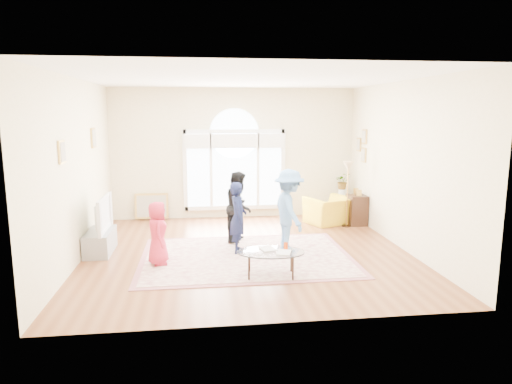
{
  "coord_description": "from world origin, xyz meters",
  "views": [
    {
      "loc": [
        -0.88,
        -8.27,
        2.6
      ],
      "look_at": [
        0.2,
        0.3,
        1.1
      ],
      "focal_mm": 32.0,
      "sensor_mm": 36.0,
      "label": 1
    }
  ],
  "objects": [
    {
      "name": "rug_border",
      "position": [
        -0.05,
        -0.32,
        0.01
      ],
      "size": [
        3.8,
        2.8,
        0.01
      ],
      "primitive_type": "cube",
      "color": "#985A60",
      "rests_on": "ground"
    },
    {
      "name": "room_shell",
      "position": [
        0.01,
        2.83,
        1.57
      ],
      "size": [
        6.0,
        6.0,
        6.0
      ],
      "color": "beige",
      "rests_on": "ground"
    },
    {
      "name": "child_navy",
      "position": [
        -0.18,
        -0.03,
        0.68
      ],
      "size": [
        0.34,
        0.5,
        1.32
      ],
      "primitive_type": "imported",
      "rotation": [
        0.0,
        0.0,
        1.52
      ],
      "color": "#12193B",
      "rests_on": "area_rug"
    },
    {
      "name": "floor_lamp",
      "position": [
        2.48,
        1.67,
        1.28
      ],
      "size": [
        0.25,
        0.25,
        1.51
      ],
      "color": "black",
      "rests_on": "ground"
    },
    {
      "name": "potted_plant",
      "position": [
        2.7,
        2.69,
        0.91
      ],
      "size": [
        0.4,
        0.36,
        0.41
      ],
      "primitive_type": "imported",
      "rotation": [
        0.0,
        0.0,
        -0.09
      ],
      "color": "#33722D",
      "rests_on": "plant_pedestal"
    },
    {
      "name": "ground",
      "position": [
        0.0,
        0.0,
        0.0
      ],
      "size": [
        6.0,
        6.0,
        0.0
      ],
      "primitive_type": "plane",
      "color": "brown",
      "rests_on": "ground"
    },
    {
      "name": "armchair",
      "position": [
        2.16,
        1.99,
        0.32
      ],
      "size": [
        1.23,
        1.17,
        0.64
      ],
      "primitive_type": "imported",
      "rotation": [
        0.0,
        0.0,
        3.54
      ],
      "color": "yellow",
      "rests_on": "ground"
    },
    {
      "name": "coffee_table",
      "position": [
        0.23,
        -1.36,
        0.4
      ],
      "size": [
        1.16,
        0.83,
        0.54
      ],
      "rotation": [
        0.0,
        0.0,
        -0.13
      ],
      "color": "silver",
      "rests_on": "ground"
    },
    {
      "name": "child_blue",
      "position": [
        0.78,
        -0.09,
        0.8
      ],
      "size": [
        0.72,
        1.08,
        1.56
      ],
      "primitive_type": "imported",
      "rotation": [
        0.0,
        0.0,
        1.72
      ],
      "color": "#5686C0",
      "rests_on": "area_rug"
    },
    {
      "name": "plant_pedestal",
      "position": [
        2.7,
        2.69,
        0.35
      ],
      "size": [
        0.2,
        0.2,
        0.7
      ],
      "primitive_type": "cylinder",
      "color": "white",
      "rests_on": "ground"
    },
    {
      "name": "side_cabinet",
      "position": [
        2.78,
        1.83,
        0.35
      ],
      "size": [
        0.4,
        0.5,
        0.7
      ],
      "primitive_type": "cube",
      "color": "black",
      "rests_on": "ground"
    },
    {
      "name": "child_red",
      "position": [
        -1.6,
        -0.55,
        0.57
      ],
      "size": [
        0.42,
        0.58,
        1.09
      ],
      "primitive_type": "imported",
      "rotation": [
        0.0,
        0.0,
        1.7
      ],
      "color": "#BC243D",
      "rests_on": "area_rug"
    },
    {
      "name": "leaning_picture",
      "position": [
        -2.05,
        2.9,
        0.0
      ],
      "size": [
        0.8,
        0.14,
        0.62
      ],
      "primitive_type": "cube",
      "rotation": [
        -0.14,
        0.0,
        0.0
      ],
      "color": "tan",
      "rests_on": "ground"
    },
    {
      "name": "area_rug",
      "position": [
        -0.05,
        -0.32,
        0.01
      ],
      "size": [
        3.6,
        2.6,
        0.02
      ],
      "primitive_type": "cube",
      "color": "beige",
      "rests_on": "ground"
    },
    {
      "name": "tv_console",
      "position": [
        -2.75,
        0.3,
        0.21
      ],
      "size": [
        0.45,
        1.0,
        0.42
      ],
      "primitive_type": "cube",
      "color": "gray",
      "rests_on": "ground"
    },
    {
      "name": "television",
      "position": [
        -2.74,
        0.3,
        0.74
      ],
      "size": [
        0.17,
        1.12,
        0.65
      ],
      "color": "black",
      "rests_on": "tv_console"
    },
    {
      "name": "child_black",
      "position": [
        -0.09,
        0.73,
        0.73
      ],
      "size": [
        0.73,
        0.83,
        1.42
      ],
      "primitive_type": "imported",
      "rotation": [
        0.0,
        0.0,
        1.25
      ],
      "color": "black",
      "rests_on": "area_rug"
    }
  ]
}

